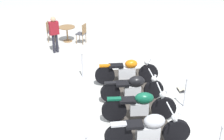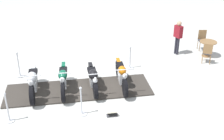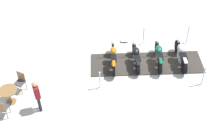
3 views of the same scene
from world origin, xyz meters
The scene contains 15 objects.
ground_plane centered at (0.00, 0.00, 0.00)m, with size 80.00×80.00×0.00m, color silver.
display_platform centered at (0.00, 0.00, 0.03)m, with size 5.51×1.64×0.05m, color #38332D.
motorcycle_chrome centered at (-0.60, -1.54, 0.55)m, with size 2.09×1.06×1.03m.
motorcycle_forest centered at (-0.18, -0.52, 0.55)m, with size 2.00×1.06×1.05m.
motorcycle_black centered at (0.25, 0.49, 0.50)m, with size 1.96×0.97×0.93m.
motorcycle_copper centered at (0.66, 1.52, 0.53)m, with size 2.11×1.06×1.02m.
stanchion_right_mid centered at (1.44, -0.60, 0.31)m, with size 0.35×0.35×1.05m.
stanchion_left_rear centered at (-0.53, 2.76, 0.33)m, with size 0.32×0.32×1.02m.
stanchion_left_front centered at (-2.34, -1.56, 0.34)m, with size 0.35×0.35×1.10m.
stanchion_right_front centered at (0.53, -2.76, 0.36)m, with size 0.32×0.32×1.08m.
info_placard centered at (2.05, 0.21, 0.06)m, with size 0.33×0.42×0.18m.
cafe_table centered at (0.37, 6.61, 0.56)m, with size 0.79×0.79×0.74m.
cafe_chair_near_table centered at (0.90, 5.98, 0.56)m, with size 0.56×0.56×0.98m.
cafe_chair_across_table centered at (-0.35, 7.03, 0.57)m, with size 0.55×0.55×0.99m.
bystander_person centered at (-0.60, 5.57, 0.99)m, with size 0.41×0.24×1.65m.
Camera 2 is at (8.82, -4.04, 5.80)m, focal length 46.96 mm.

